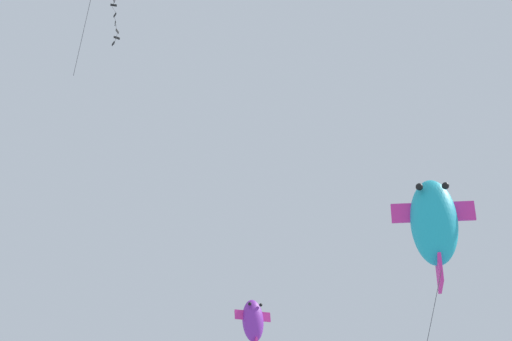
% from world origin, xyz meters
% --- Properties ---
extents(kite_fish_highest, '(1.87, 1.79, 5.64)m').
position_xyz_m(kite_fish_highest, '(1.41, 2.86, 17.21)').
color(kite_fish_highest, '#1EB2C6').
extents(kite_fish_near_left, '(1.61, 1.39, 8.49)m').
position_xyz_m(kite_fish_near_left, '(-5.33, -4.71, 17.01)').
color(kite_fish_near_left, purple).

